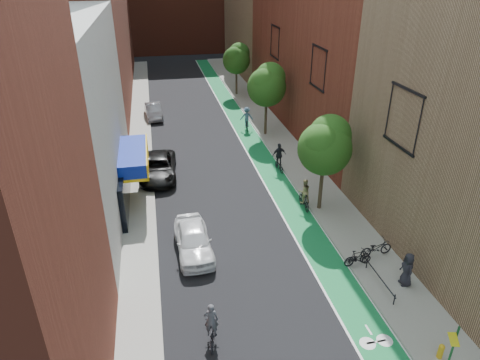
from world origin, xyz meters
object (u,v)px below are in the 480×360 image
cyclist_lane_far (247,119)px  fire_hydrant (441,351)px  pedestrian (407,269)px  parked_car_silver (153,111)px  parked_car_black (158,167)px  parked_car_white (193,240)px  cyclist_lane_near (304,196)px  cyclist_lane_mid (279,160)px  cyclist_lead (212,330)px

cyclist_lane_far → fire_hydrant: (1.86, -28.26, -0.53)m
pedestrian → fire_hydrant: pedestrian is taller
parked_car_silver → parked_car_black: bearing=-94.4°
parked_car_white → cyclist_lane_near: cyclist_lane_near is taller
parked_car_black → parked_car_silver: 14.18m
parked_car_black → fire_hydrant: bearing=-57.7°
parked_car_white → parked_car_black: (-1.60, 10.01, -0.01)m
parked_car_white → parked_car_black: size_ratio=0.83×
parked_car_white → cyclist_lane_mid: cyclist_lane_mid is taller
parked_car_black → cyclist_lane_mid: cyclist_lane_mid is taller
parked_car_white → cyclist_lane_mid: bearing=48.6°
cyclist_lead → fire_hydrant: bearing=172.7°
pedestrian → fire_hydrant: (-1.01, -4.39, -0.53)m
cyclist_lead → pedestrian: size_ratio=1.12×
cyclist_lane_far → parked_car_black: bearing=52.3°
cyclist_lane_mid → fire_hydrant: bearing=88.3°
parked_car_black → cyclist_lane_far: bearing=48.6°
cyclist_lead → cyclist_lane_mid: (7.63, 15.89, 0.22)m
parked_car_silver → cyclist_lane_near: (9.30, -20.74, 0.10)m
cyclist_lane_mid → cyclist_lane_far: 9.56m
parked_car_black → fire_hydrant: 22.15m
cyclist_lane_near → cyclist_lane_far: (-0.49, 15.41, 0.21)m
fire_hydrant → parked_car_silver: bearing=107.6°
cyclist_lane_near → cyclist_lane_mid: 5.86m
cyclist_lane_far → pedestrian: cyclist_lane_far is taller
parked_car_white → pedestrian: pedestrian is taller
cyclist_lead → parked_car_white: bearing=-79.3°
cyclist_lane_near → cyclist_lane_mid: size_ratio=0.91×
cyclist_lane_near → fire_hydrant: 12.93m
cyclist_lane_far → cyclist_lane_mid: bearing=100.1°
parked_car_white → parked_car_black: 10.14m
parked_car_black → cyclist_lead: cyclist_lead is taller
parked_car_white → cyclist_lead: size_ratio=2.33×
parked_car_silver → fire_hydrant: parked_car_silver is taller
cyclist_lane_mid → cyclist_lane_far: (-0.49, 9.55, 0.15)m
cyclist_lead → parked_car_silver: bearing=-76.8°
parked_car_white → parked_car_silver: (-1.60, 24.19, -0.07)m
cyclist_lane_mid → fire_hydrant: (1.38, -18.71, -0.38)m
parked_car_white → cyclist_lane_far: size_ratio=2.13×
cyclist_lane_near → cyclist_lane_far: cyclist_lane_far is taller
parked_car_black → fire_hydrant: (10.68, -19.41, -0.27)m
cyclist_lane_mid → parked_car_silver: bearing=-63.9°
parked_car_black → fire_hydrant: size_ratio=8.18×
fire_hydrant → parked_car_black: bearing=118.8°
parked_car_silver → cyclist_lead: (1.67, -30.77, -0.06)m
cyclist_lane_mid → parked_car_black: bearing=-10.2°
cyclist_lane_mid → cyclist_lane_far: size_ratio=1.00×
parked_car_black → cyclist_lane_mid: 9.33m
parked_car_white → cyclist_lane_near: 8.44m
parked_car_white → parked_car_black: parked_car_white is taller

